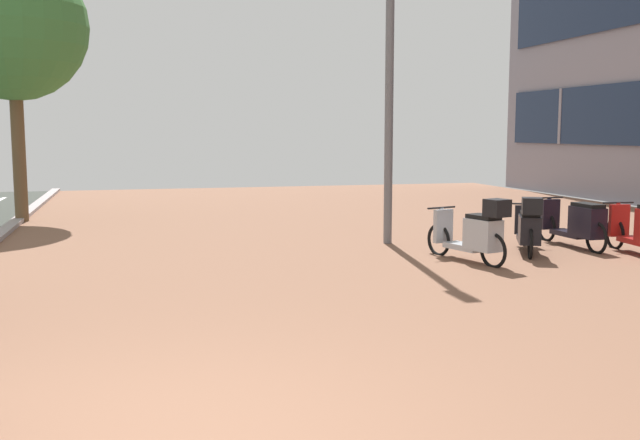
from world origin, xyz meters
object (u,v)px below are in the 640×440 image
(scooter_mid, at_px, (529,227))
(street_tree, at_px, (13,27))
(scooter_near, at_px, (475,233))
(lamp_post, at_px, (390,31))
(scooter_extra, at_px, (578,223))

(scooter_mid, distance_m, street_tree, 10.85)
(scooter_near, relative_size, street_tree, 0.29)
(scooter_near, distance_m, scooter_mid, 1.24)
(scooter_near, relative_size, lamp_post, 0.25)
(scooter_mid, xyz_separation_m, street_tree, (-8.08, 6.31, 3.54))
(scooter_near, distance_m, scooter_extra, 2.32)
(scooter_near, height_order, lamp_post, lamp_post)
(scooter_extra, bearing_deg, lamp_post, 155.12)
(lamp_post, distance_m, street_tree, 7.95)
(scooter_near, distance_m, lamp_post, 3.72)
(scooter_extra, height_order, lamp_post, lamp_post)
(scooter_extra, bearing_deg, street_tree, 146.55)
(scooter_near, xyz_separation_m, street_tree, (-6.94, 6.80, 3.52))
(scooter_mid, height_order, lamp_post, lamp_post)
(scooter_extra, bearing_deg, scooter_near, -160.62)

